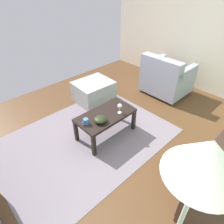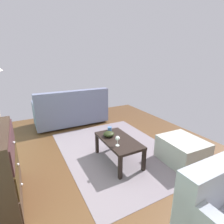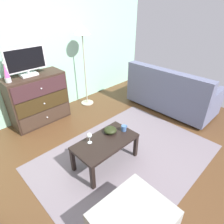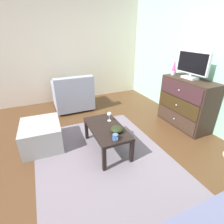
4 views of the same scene
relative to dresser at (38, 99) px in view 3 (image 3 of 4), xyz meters
The scene contains 12 objects.
ground_plane 1.74m from the dresser, 82.46° to the right, with size 5.80×4.42×0.05m, color #4E321C.
wall_accent_rear 1.00m from the dresser, 54.86° to the left, with size 5.80×0.12×2.79m, color #97CEB0.
area_rug 1.96m from the dresser, 77.28° to the right, with size 2.60×1.90×0.01m, color slate.
dresser is the anchor object (origin of this frame).
tv 0.73m from the dresser, 155.53° to the left, with size 0.68×0.18×0.48m.
lava_lamp 0.74m from the dresser, behind, with size 0.09×0.09×0.33m.
coffee_table 1.73m from the dresser, 86.00° to the right, with size 0.90×0.48×0.41m.
wine_glass 1.60m from the dresser, 92.03° to the right, with size 0.07×0.07×0.16m.
mug 1.80m from the dresser, 74.65° to the right, with size 0.11×0.08×0.08m.
bowl_decorative 1.66m from the dresser, 79.58° to the right, with size 0.18×0.18×0.08m, color black.
couch_large 2.67m from the dresser, 34.42° to the right, with size 0.85×1.79×0.93m.
standing_lamp 1.46m from the dresser, ahead, with size 0.32×0.32×1.68m.
Camera 3 is at (-1.46, -1.56, 2.06)m, focal length 30.26 mm.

